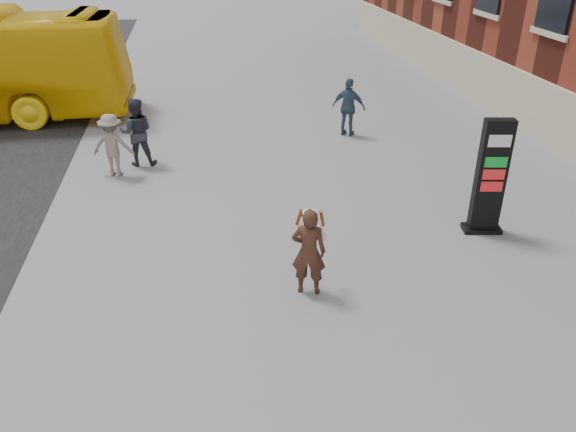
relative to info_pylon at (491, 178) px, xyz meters
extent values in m
plane|color=#9E9EA3|center=(-4.83, -2.06, -1.30)|extent=(100.00, 100.00, 0.00)
cube|color=beige|center=(4.61, 3.94, -0.40)|extent=(0.18, 44.00, 1.80)
cube|color=black|center=(0.00, 0.00, 0.00)|extent=(0.66, 0.36, 2.60)
cube|color=black|center=(0.00, 0.00, -1.25)|extent=(0.89, 0.55, 0.10)
cube|color=white|center=(0.00, 0.00, 0.89)|extent=(0.51, 0.37, 0.26)
cube|color=#0B7721|center=(0.00, 0.00, 0.42)|extent=(0.51, 0.37, 0.23)
cube|color=#B31A1A|center=(0.00, 0.00, 0.14)|extent=(0.51, 0.37, 0.23)
cube|color=#B31A1A|center=(0.00, 0.00, -0.14)|extent=(0.51, 0.37, 0.23)
imported|color=#311B13|center=(-4.31, -1.66, -0.43)|extent=(0.73, 0.58, 1.74)
cylinder|color=white|center=(-4.31, -1.66, 0.36)|extent=(0.24, 0.24, 0.06)
cone|color=white|center=(-4.03, -1.48, -0.12)|extent=(0.29, 0.25, 0.42)
cylinder|color=#973E1A|center=(-4.03, -1.48, 0.14)|extent=(0.17, 0.13, 0.36)
cone|color=white|center=(-4.43, -1.35, -0.12)|extent=(0.25, 0.29, 0.42)
cylinder|color=#973E1A|center=(-4.43, -1.35, 0.14)|extent=(0.13, 0.17, 0.36)
imported|color=#2E2E39|center=(-7.82, 5.27, -0.34)|extent=(0.95, 0.74, 1.92)
imported|color=gray|center=(-8.42, 4.61, -0.44)|extent=(1.21, 0.84, 1.71)
imported|color=#364F65|center=(-1.33, 6.71, -0.38)|extent=(1.16, 0.96, 1.85)
camera|label=1|loc=(-6.11, -10.17, 4.87)|focal=35.00mm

